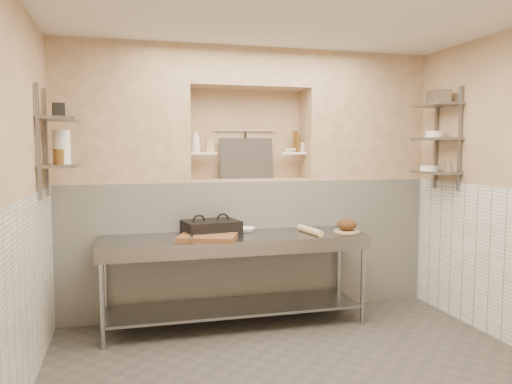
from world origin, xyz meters
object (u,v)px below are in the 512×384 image
object	(u,v)px
rolling_pin	(310,230)
bowl_alcove	(290,150)
cutting_board	(207,238)
bread_loaf	(347,225)
jug_left	(62,147)
panini_press	(211,228)
bottle_soap	(196,140)
prep_table	(235,262)
mixing_bowl	(246,230)

from	to	relation	value
rolling_pin	bowl_alcove	bearing A→B (deg)	90.73
cutting_board	rolling_pin	size ratio (longest dim) A/B	1.20
bread_loaf	jug_left	bearing A→B (deg)	178.30
panini_press	cutting_board	world-z (taller)	panini_press
bottle_soap	bowl_alcove	world-z (taller)	bottle_soap
prep_table	cutting_board	bearing A→B (deg)	-151.82
mixing_bowl	bread_loaf	distance (m)	1.03
panini_press	bottle_soap	bearing A→B (deg)	90.33
bottle_soap	mixing_bowl	bearing A→B (deg)	-39.39
mixing_bowl	bottle_soap	world-z (taller)	bottle_soap
bread_loaf	bottle_soap	distance (m)	1.80
cutting_board	bread_loaf	xyz separation A→B (m)	(1.45, 0.10, 0.05)
panini_press	bread_loaf	xyz separation A→B (m)	(1.37, -0.17, 0.00)
cutting_board	mixing_bowl	world-z (taller)	same
rolling_pin	bottle_soap	bearing A→B (deg)	149.58
cutting_board	jug_left	bearing A→B (deg)	171.78
bread_loaf	bottle_soap	xyz separation A→B (m)	(-1.46, 0.61, 0.86)
bread_loaf	rolling_pin	bearing A→B (deg)	-178.82
panini_press	cutting_board	size ratio (longest dim) A/B	1.12
panini_press	bread_loaf	size ratio (longest dim) A/B	2.91
cutting_board	jug_left	world-z (taller)	jug_left
prep_table	panini_press	size ratio (longest dim) A/B	4.44
prep_table	bowl_alcove	bearing A→B (deg)	35.90
panini_press	jug_left	xyz separation A→B (m)	(-1.35, -0.08, 0.79)
mixing_bowl	prep_table	bearing A→B (deg)	-129.60
bread_loaf	mixing_bowl	bearing A→B (deg)	166.59
bottle_soap	panini_press	bearing A→B (deg)	-79.50
prep_table	bread_loaf	bearing A→B (deg)	-2.85
bottle_soap	jug_left	size ratio (longest dim) A/B	0.82
panini_press	bowl_alcove	bearing A→B (deg)	13.94
mixing_bowl	rolling_pin	bearing A→B (deg)	-22.41
rolling_pin	panini_press	bearing A→B (deg)	169.81
panini_press	cutting_board	xyz separation A→B (m)	(-0.08, -0.27, -0.05)
mixing_bowl	jug_left	size ratio (longest dim) A/B	0.65
panini_press	bread_loaf	bearing A→B (deg)	-17.07
panini_press	mixing_bowl	xyz separation A→B (m)	(0.37, 0.07, -0.05)
prep_table	cutting_board	distance (m)	0.44
rolling_pin	bread_loaf	xyz separation A→B (m)	(0.40, 0.01, 0.04)
rolling_pin	jug_left	distance (m)	2.46
panini_press	bowl_alcove	world-z (taller)	bowl_alcove
cutting_board	bread_loaf	size ratio (longest dim) A/B	2.60
bread_loaf	cutting_board	bearing A→B (deg)	-175.99
cutting_board	bowl_alcove	bearing A→B (deg)	33.83
bread_loaf	prep_table	bearing A→B (deg)	177.15
bread_loaf	bowl_alcove	distance (m)	1.05
panini_press	rolling_pin	world-z (taller)	panini_press
prep_table	bottle_soap	xyz separation A→B (m)	(-0.30, 0.55, 1.19)
mixing_bowl	rolling_pin	world-z (taller)	rolling_pin
cutting_board	bowl_alcove	size ratio (longest dim) A/B	4.04
cutting_board	mixing_bowl	distance (m)	0.56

